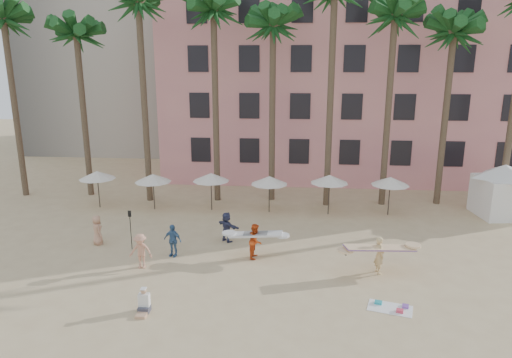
{
  "coord_description": "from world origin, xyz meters",
  "views": [
    {
      "loc": [
        0.71,
        -17.15,
        10.01
      ],
      "look_at": [
        -1.33,
        6.0,
        4.0
      ],
      "focal_mm": 32.0,
      "sensor_mm": 36.0,
      "label": 1
    }
  ],
  "objects_px": {
    "pink_hotel": "(366,84)",
    "carrier_yellow": "(379,253)",
    "carrier_white": "(256,240)",
    "cabana": "(503,186)"
  },
  "relations": [
    {
      "from": "carrier_yellow",
      "to": "pink_hotel",
      "type": "bearing_deg",
      "value": 84.53
    },
    {
      "from": "pink_hotel",
      "to": "cabana",
      "type": "xyz_separation_m",
      "value": [
        7.39,
        -12.91,
        -5.93
      ]
    },
    {
      "from": "carrier_yellow",
      "to": "carrier_white",
      "type": "distance_m",
      "value": 6.26
    },
    {
      "from": "cabana",
      "to": "carrier_yellow",
      "type": "height_order",
      "value": "cabana"
    },
    {
      "from": "pink_hotel",
      "to": "carrier_white",
      "type": "relative_size",
      "value": 12.47
    },
    {
      "from": "carrier_white",
      "to": "carrier_yellow",
      "type": "bearing_deg",
      "value": -11.92
    },
    {
      "from": "pink_hotel",
      "to": "carrier_yellow",
      "type": "relative_size",
      "value": 9.85
    },
    {
      "from": "carrier_yellow",
      "to": "carrier_white",
      "type": "xyz_separation_m",
      "value": [
        -6.13,
        1.29,
        -0.07
      ]
    },
    {
      "from": "cabana",
      "to": "carrier_white",
      "type": "bearing_deg",
      "value": -152.61
    },
    {
      "from": "pink_hotel",
      "to": "cabana",
      "type": "bearing_deg",
      "value": -60.2
    }
  ]
}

